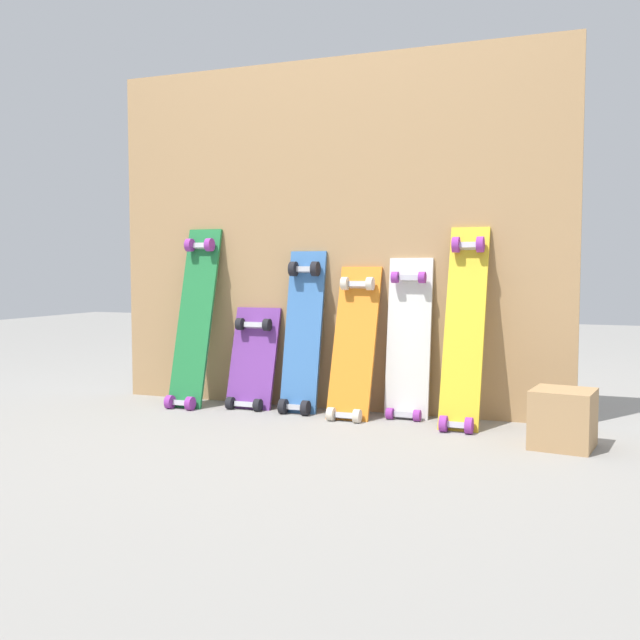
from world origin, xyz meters
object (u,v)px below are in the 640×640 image
Objects in this scene: skateboard_purple at (252,365)px; wooden_crate at (563,419)px; skateboard_green at (194,324)px; skateboard_blue at (302,338)px; skateboard_white at (408,346)px; skateboard_orange at (353,350)px; skateboard_yellow at (464,334)px.

skateboard_purple reaches higher than wooden_crate.
skateboard_green is 0.55m from skateboard_blue.
skateboard_green reaches higher than skateboard_white.
skateboard_blue reaches higher than skateboard_orange.
skateboard_blue is at bearing 171.89° from skateboard_orange.
skateboard_green is 1.04m from skateboard_white.
skateboard_orange is (0.80, 0.00, -0.09)m from skateboard_green.
skateboard_yellow is 0.55m from wooden_crate.
wooden_crate is at bearing -16.27° from skateboard_orange.
skateboard_yellow is at bearing 149.37° from wooden_crate.
skateboard_green is at bearing -175.75° from skateboard_blue.
skateboard_purple is at bearing 168.00° from wooden_crate.
skateboard_green is at bearing 179.28° from skateboard_yellow.
skateboard_white is 3.60× the size of wooden_crate.
skateboard_green reaches higher than skateboard_orange.
skateboard_orange is 0.95× the size of skateboard_white.
skateboard_blue is at bearing -0.42° from skateboard_purple.
skateboard_orange is 0.95m from wooden_crate.
wooden_crate is at bearing -14.48° from skateboard_blue.
skateboard_purple is 0.75m from skateboard_white.
skateboard_white reaches higher than wooden_crate.
wooden_crate is (1.15, -0.30, -0.23)m from skateboard_blue.
skateboard_green is 1.74m from wooden_crate.
skateboard_purple is at bearing 176.66° from skateboard_yellow.
skateboard_green is at bearing -175.81° from skateboard_white.
skateboard_yellow is at bearing -2.32° from skateboard_orange.
skateboard_white is at bearing 160.43° from skateboard_yellow.
skateboard_white reaches higher than skateboard_orange.
skateboard_blue is 3.73× the size of wooden_crate.
skateboard_yellow is at bearing -4.34° from skateboard_blue.
skateboard_yellow reaches higher than skateboard_blue.
skateboard_yellow is (0.49, -0.02, 0.09)m from skateboard_orange.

